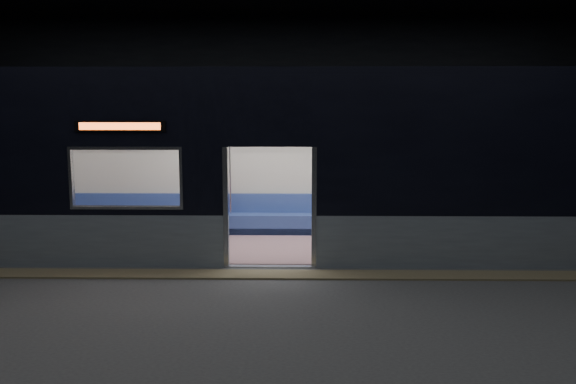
{
  "coord_description": "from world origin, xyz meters",
  "views": [
    {
      "loc": [
        0.47,
        -9.0,
        2.77
      ],
      "look_at": [
        0.28,
        2.3,
        1.11
      ],
      "focal_mm": 38.0,
      "sensor_mm": 36.0,
      "label": 1
    }
  ],
  "objects": [
    {
      "name": "handbag",
      "position": [
        -1.39,
        3.34,
        0.66
      ],
      "size": [
        0.31,
        0.29,
        0.13
      ],
      "primitive_type": "cube",
      "rotation": [
        0.0,
        0.0,
        0.32
      ],
      "color": "black",
      "rests_on": "passenger"
    },
    {
      "name": "station_envelope",
      "position": [
        0.0,
        0.0,
        3.66
      ],
      "size": [
        24.0,
        14.0,
        5.0
      ],
      "color": "black",
      "rests_on": "station_floor"
    },
    {
      "name": "metro_car",
      "position": [
        -0.0,
        2.54,
        1.85
      ],
      "size": [
        18.0,
        3.04,
        3.35
      ],
      "color": "#8D9BA8",
      "rests_on": "station_floor"
    },
    {
      "name": "tactile_strip",
      "position": [
        0.0,
        0.55,
        0.01
      ],
      "size": [
        22.8,
        0.5,
        0.03
      ],
      "primitive_type": "cube",
      "color": "#8C7F59",
      "rests_on": "station_floor"
    },
    {
      "name": "transit_map",
      "position": [
        3.8,
        3.85,
        1.48
      ],
      "size": [
        1.03,
        0.03,
        0.67
      ],
      "primitive_type": "cube",
      "color": "white",
      "rests_on": "metro_car"
    },
    {
      "name": "station_floor",
      "position": [
        0.0,
        0.0,
        -0.01
      ],
      "size": [
        24.0,
        14.0,
        0.01
      ],
      "primitive_type": "cube",
      "color": "#47494C",
      "rests_on": "ground"
    },
    {
      "name": "passenger",
      "position": [
        -1.36,
        3.55,
        0.77
      ],
      "size": [
        0.37,
        0.64,
        1.31
      ],
      "rotation": [
        0.0,
        0.0,
        0.02
      ],
      "color": "black",
      "rests_on": "metro_car"
    }
  ]
}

